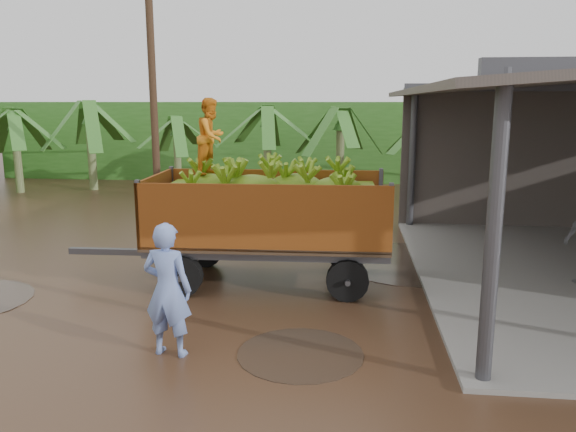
{
  "coord_description": "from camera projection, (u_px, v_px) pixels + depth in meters",
  "views": [
    {
      "loc": [
        3.51,
        -10.67,
        3.61
      ],
      "look_at": [
        2.26,
        0.68,
        1.28
      ],
      "focal_mm": 35.0,
      "sensor_mm": 36.0,
      "label": 1
    }
  ],
  "objects": [
    {
      "name": "banana_plants",
      "position": [
        9.0,
        160.0,
        17.08
      ],
      "size": [
        25.08,
        20.57,
        4.36
      ],
      "color": "#2D661E",
      "rests_on": "ground"
    },
    {
      "name": "man_blue",
      "position": [
        168.0,
        290.0,
        7.99
      ],
      "size": [
        0.77,
        0.56,
        1.96
      ],
      "primitive_type": "imported",
      "rotation": [
        0.0,
        0.0,
        3.01
      ],
      "color": "#748ED3",
      "rests_on": "ground"
    },
    {
      "name": "banana_trailer",
      "position": [
        268.0,
        214.0,
        11.18
      ],
      "size": [
        6.54,
        2.41,
        3.69
      ],
      "rotation": [
        0.0,
        0.0,
        0.03
      ],
      "color": "#AF5819",
      "rests_on": "ground"
    },
    {
      "name": "hedge_north",
      "position": [
        235.0,
        140.0,
        26.93
      ],
      "size": [
        22.0,
        3.0,
        3.6
      ],
      "primitive_type": "cube",
      "color": "#2D661E",
      "rests_on": "ground"
    },
    {
      "name": "ground",
      "position": [
        175.0,
        281.0,
        11.49
      ],
      "size": [
        100.0,
        100.0,
        0.0
      ],
      "primitive_type": "plane",
      "color": "black",
      "rests_on": "ground"
    },
    {
      "name": "utility_pole",
      "position": [
        153.0,
        93.0,
        17.97
      ],
      "size": [
        1.2,
        0.24,
        7.66
      ],
      "color": "#47301E",
      "rests_on": "ground"
    }
  ]
}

